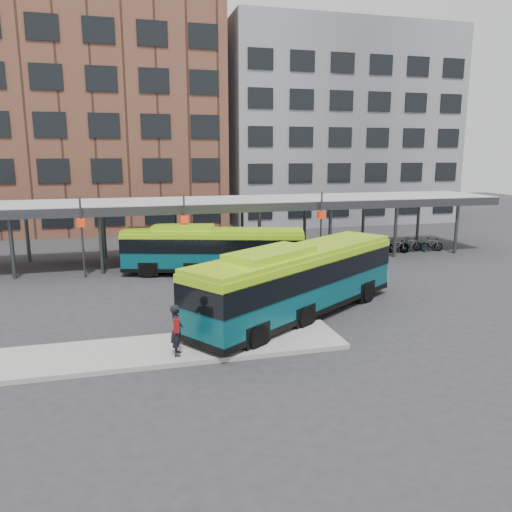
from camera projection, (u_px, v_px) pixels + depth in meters
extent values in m
plane|color=#28282B|center=(277.00, 316.00, 22.79)|extent=(120.00, 120.00, 0.00)
cube|color=gray|center=(160.00, 350.00, 18.56)|extent=(14.00, 3.00, 0.18)
cube|color=#999B9E|center=(222.00, 202.00, 34.29)|extent=(40.00, 6.00, 0.35)
cube|color=#383A3D|center=(231.00, 209.00, 31.48)|extent=(40.00, 0.15, 0.55)
cylinder|color=#383A3D|center=(12.00, 247.00, 29.10)|extent=(0.24, 0.24, 3.80)
cylinder|color=#383A3D|center=(27.00, 234.00, 33.83)|extent=(0.24, 0.24, 3.80)
cylinder|color=#383A3D|center=(101.00, 243.00, 30.35)|extent=(0.24, 0.24, 3.80)
cylinder|color=#383A3D|center=(104.00, 231.00, 35.08)|extent=(0.24, 0.24, 3.80)
cylinder|color=#383A3D|center=(184.00, 240.00, 31.60)|extent=(0.24, 0.24, 3.80)
cylinder|color=#383A3D|center=(175.00, 228.00, 36.33)|extent=(0.24, 0.24, 3.80)
cylinder|color=#383A3D|center=(260.00, 236.00, 32.85)|extent=(0.24, 0.24, 3.80)
cylinder|color=#383A3D|center=(242.00, 226.00, 37.58)|extent=(0.24, 0.24, 3.80)
cylinder|color=#383A3D|center=(330.00, 233.00, 34.10)|extent=(0.24, 0.24, 3.80)
cylinder|color=#383A3D|center=(305.00, 224.00, 38.83)|extent=(0.24, 0.24, 3.80)
cylinder|color=#383A3D|center=(395.00, 231.00, 35.35)|extent=(0.24, 0.24, 3.80)
cylinder|color=#383A3D|center=(363.00, 221.00, 40.08)|extent=(0.24, 0.24, 3.80)
cylinder|color=#383A3D|center=(456.00, 228.00, 36.60)|extent=(0.24, 0.24, 3.80)
cylinder|color=#383A3D|center=(418.00, 219.00, 41.33)|extent=(0.24, 0.24, 3.80)
cylinder|color=#383A3D|center=(82.00, 238.00, 29.24)|extent=(0.12, 0.12, 4.80)
cube|color=red|center=(81.00, 223.00, 29.06)|extent=(0.45, 0.45, 0.45)
cylinder|color=#383A3D|center=(185.00, 234.00, 30.74)|extent=(0.12, 0.12, 4.80)
cube|color=red|center=(184.00, 219.00, 30.56)|extent=(0.45, 0.45, 0.45)
cylinder|color=#383A3D|center=(321.00, 228.00, 32.99)|extent=(0.12, 0.12, 4.80)
cube|color=red|center=(321.00, 215.00, 32.81)|extent=(0.45, 0.45, 0.45)
cube|color=brown|center=(83.00, 114.00, 48.36)|extent=(26.00, 14.00, 22.00)
cube|color=slate|center=(331.00, 128.00, 55.07)|extent=(24.00, 14.00, 20.00)
cube|color=#07444E|center=(299.00, 282.00, 22.38)|extent=(11.51, 8.93, 2.54)
cube|color=black|center=(299.00, 271.00, 22.28)|extent=(11.59, 9.01, 0.96)
cube|color=#8FC414|center=(300.00, 252.00, 22.11)|extent=(11.45, 8.85, 0.20)
cube|color=#8FC414|center=(270.00, 254.00, 20.57)|extent=(4.39, 3.79, 0.36)
cube|color=black|center=(299.00, 306.00, 22.62)|extent=(11.60, 9.02, 0.24)
cylinder|color=black|center=(367.00, 292.00, 24.81)|extent=(1.01, 0.82, 1.02)
cylinder|color=black|center=(325.00, 284.00, 26.40)|extent=(1.01, 0.82, 1.02)
cylinder|color=black|center=(305.00, 318.00, 20.91)|extent=(1.01, 0.82, 1.02)
cylinder|color=black|center=(260.00, 306.00, 22.51)|extent=(1.01, 0.82, 1.02)
cylinder|color=black|center=(258.00, 338.00, 18.67)|extent=(1.01, 0.82, 1.02)
cylinder|color=black|center=(212.00, 323.00, 20.26)|extent=(1.01, 0.82, 1.02)
cube|color=#07444E|center=(214.00, 251.00, 30.44)|extent=(11.07, 5.24, 2.26)
cube|color=black|center=(213.00, 243.00, 30.35)|extent=(11.13, 5.30, 0.86)
cube|color=#8FC414|center=(213.00, 231.00, 30.19)|extent=(11.04, 5.15, 0.18)
cube|color=#8FC414|center=(183.00, 228.00, 30.20)|extent=(3.94, 2.59, 0.32)
cube|color=black|center=(214.00, 267.00, 30.64)|extent=(11.14, 5.31, 0.22)
cylinder|color=black|center=(273.00, 271.00, 29.46)|extent=(0.95, 0.52, 0.91)
cylinder|color=black|center=(273.00, 263.00, 31.62)|extent=(0.95, 0.52, 0.91)
cylinder|color=black|center=(193.00, 271.00, 29.59)|extent=(0.95, 0.52, 0.91)
cylinder|color=black|center=(199.00, 263.00, 31.75)|extent=(0.95, 0.52, 0.91)
cylinder|color=black|center=(148.00, 270.00, 29.66)|extent=(0.95, 0.52, 0.91)
cylinder|color=black|center=(156.00, 262.00, 31.82)|extent=(0.95, 0.52, 0.91)
imported|color=black|center=(177.00, 330.00, 17.75)|extent=(0.51, 0.72, 1.87)
cube|color=maroon|center=(177.00, 325.00, 17.53)|extent=(0.23, 0.37, 0.50)
imported|color=slate|center=(369.00, 247.00, 37.12)|extent=(1.70, 0.79, 0.86)
imported|color=slate|center=(379.00, 245.00, 37.36)|extent=(1.73, 1.01, 1.00)
imported|color=slate|center=(385.00, 246.00, 37.20)|extent=(1.81, 0.70, 0.94)
imported|color=slate|center=(397.00, 246.00, 36.94)|extent=(1.74, 0.99, 1.01)
imported|color=slate|center=(401.00, 246.00, 37.31)|extent=(1.85, 0.76, 0.95)
imported|color=slate|center=(411.00, 245.00, 37.64)|extent=(1.74, 0.56, 1.03)
imported|color=slate|center=(430.00, 246.00, 37.67)|extent=(1.73, 0.99, 0.86)
imported|color=slate|center=(432.00, 245.00, 37.71)|extent=(1.74, 1.00, 1.01)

